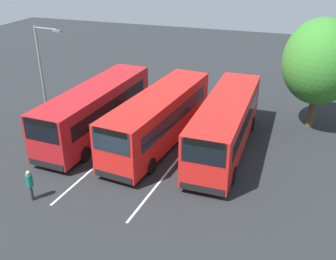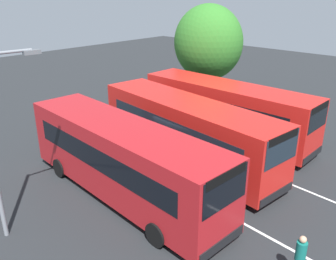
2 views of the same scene
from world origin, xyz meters
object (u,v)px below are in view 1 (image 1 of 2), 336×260
Objects in this scene: depot_tree at (320,62)px; bus_center_left at (159,117)px; pedestrian at (30,183)px; bus_center_right at (225,123)px; street_lamp at (43,67)px; bus_far_left at (96,109)px.

bus_center_left is at bearing -57.96° from depot_tree.
bus_center_left is 8.58m from pedestrian.
bus_center_right is 1.45× the size of depot_tree.
bus_center_right is 7.63m from depot_tree.
bus_center_right is 1.62× the size of street_lamp.
pedestrian is at bearing -53.90° from street_lamp.
pedestrian is at bearing -20.24° from bus_center_left.
bus_far_left is 0.99× the size of bus_center_left.
depot_tree is at bearing 116.32° from bus_far_left.
bus_far_left is 1.01× the size of bus_center_right.
bus_center_left is 1.02× the size of bus_center_right.
bus_center_right is 6.56× the size of pedestrian.
pedestrian is (8.08, -7.86, -0.82)m from bus_center_right.
depot_tree is (-4.61, 17.64, 0.78)m from street_lamp.
bus_far_left is at bearing -66.74° from depot_tree.
bus_far_left is 14.64m from depot_tree.
street_lamp is 0.89× the size of depot_tree.
bus_center_left is 10.90m from depot_tree.
bus_far_left is at bearing 53.65° from pedestrian.
bus_far_left is at bearing -86.06° from bus_center_right.
street_lamp reaches higher than bus_center_left.
depot_tree reaches higher than bus_center_left.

